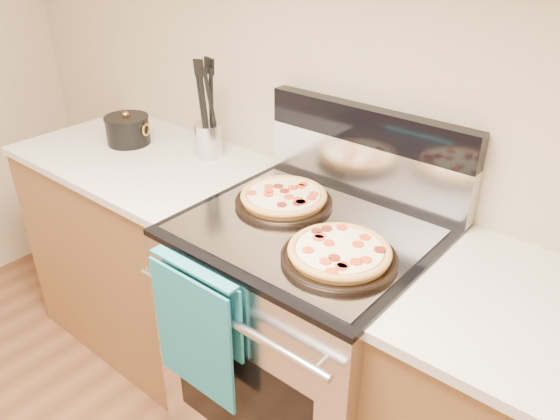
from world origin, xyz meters
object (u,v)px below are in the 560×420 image
Objects in this scene: pepperoni_pizza_front at (339,254)px; utensil_crock at (208,140)px; range_body at (306,342)px; pepperoni_pizza_back at (284,198)px; saucepan at (128,131)px.

utensil_crock is (-0.84, 0.31, 0.03)m from pepperoni_pizza_front.
pepperoni_pizza_front is at bearing -29.71° from range_body.
pepperoni_pizza_front is 2.38× the size of utensil_crock.
range_body is 0.52m from pepperoni_pizza_back.
saucepan is (-0.36, -0.12, -0.01)m from utensil_crock.
saucepan is at bearing 178.21° from pepperoni_pizza_back.
utensil_crock is at bearing 18.82° from saucepan.
utensil_crock reaches higher than range_body.
range_body is 6.71× the size of utensil_crock.
pepperoni_pizza_front is at bearing -8.73° from saucepan.
pepperoni_pizza_front is (0.18, -0.10, 0.50)m from range_body.
saucepan reaches higher than range_body.
pepperoni_pizza_back is at bearing -16.33° from utensil_crock.
saucepan is (-0.87, 0.03, 0.02)m from pepperoni_pizza_back.
utensil_crock is (-0.51, 0.15, 0.03)m from pepperoni_pizza_back.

